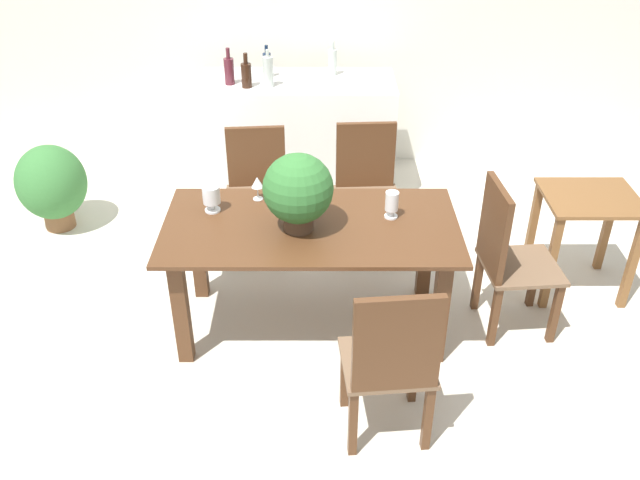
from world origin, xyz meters
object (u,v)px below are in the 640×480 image
at_px(kitchen_counter, 297,137).
at_px(wine_bottle_tall, 245,74).
at_px(dining_table, 310,245).
at_px(side_table, 585,219).
at_px(wine_bottle_green, 266,65).
at_px(wine_bottle_amber, 228,70).
at_px(flower_centerpiece, 297,190).
at_px(chair_far_left, 256,184).
at_px(chair_foot_end, 505,253).
at_px(chair_far_right, 365,182).
at_px(wine_glass, 256,183).
at_px(wine_bottle_clear, 267,72).
at_px(chair_near_right, 391,360).
at_px(crystal_vase_left, 391,203).
at_px(wine_bottle_dark, 332,62).
at_px(crystal_vase_center_near, 210,196).

height_order(kitchen_counter, wine_bottle_tall, wine_bottle_tall).
height_order(dining_table, side_table, dining_table).
height_order(wine_bottle_green, wine_bottle_tall, wine_bottle_tall).
bearing_deg(wine_bottle_amber, flower_centerpiece, -72.22).
distance_m(chair_far_left, chair_foot_end, 1.87).
xyz_separation_m(kitchen_counter, wine_bottle_tall, (-0.39, -0.16, 0.60)).
distance_m(wine_bottle_amber, side_table, 2.90).
relative_size(chair_far_right, wine_bottle_amber, 3.32).
distance_m(flower_centerpiece, wine_glass, 0.47).
bearing_deg(wine_glass, wine_bottle_clear, 90.60).
relative_size(wine_bottle_tall, side_table, 0.38).
relative_size(chair_far_left, wine_bottle_green, 3.50).
bearing_deg(wine_bottle_green, wine_bottle_tall, -122.20).
xyz_separation_m(chair_near_right, wine_bottle_clear, (-0.76, 2.71, 0.55)).
distance_m(chair_far_right, chair_foot_end, 1.26).
height_order(wine_bottle_green, wine_bottle_clear, wine_bottle_clear).
height_order(flower_centerpiece, wine_bottle_tall, wine_bottle_tall).
distance_m(chair_far_right, side_table, 1.53).
relative_size(chair_far_right, side_table, 1.34).
bearing_deg(crystal_vase_left, dining_table, -170.22).
bearing_deg(chair_near_right, chair_far_right, -94.90).
height_order(chair_far_right, wine_bottle_dark, wine_bottle_dark).
distance_m(chair_near_right, wine_bottle_green, 3.08).
bearing_deg(wine_bottle_tall, wine_bottle_green, 57.80).
relative_size(chair_far_right, wine_bottle_green, 3.64).
bearing_deg(wine_bottle_clear, chair_far_right, -46.26).
distance_m(chair_far_right, wine_bottle_dark, 1.22).
xyz_separation_m(chair_near_right, flower_centerpiece, (-0.48, 0.91, 0.46)).
bearing_deg(chair_far_right, wine_bottle_dark, 99.43).
bearing_deg(wine_bottle_clear, flower_centerpiece, -81.06).
bearing_deg(chair_foot_end, chair_far_right, 34.60).
xyz_separation_m(chair_far_right, side_table, (1.43, -0.54, 0.00)).
height_order(flower_centerpiece, side_table, flower_centerpiece).
bearing_deg(side_table, chair_foot_end, -145.95).
distance_m(chair_near_right, chair_far_right, 1.93).
distance_m(chair_far_left, wine_glass, 0.74).
xyz_separation_m(wine_bottle_dark, wine_bottle_tall, (-0.68, -0.29, -0.01)).
height_order(crystal_vase_left, side_table, crystal_vase_left).
xyz_separation_m(chair_near_right, chair_far_right, (-0.01, 1.93, -0.02)).
distance_m(flower_centerpiece, kitchen_counter, 2.01).
relative_size(chair_foot_end, wine_bottle_clear, 3.44).
distance_m(wine_bottle_clear, side_table, 2.61).
xyz_separation_m(wine_bottle_green, side_table, (2.20, -1.55, -0.55)).
bearing_deg(wine_glass, kitchen_counter, 82.54).
bearing_deg(wine_glass, chair_far_right, 41.82).
height_order(wine_bottle_amber, wine_bottle_clear, wine_bottle_clear).
height_order(chair_near_right, wine_bottle_green, wine_bottle_green).
xyz_separation_m(wine_bottle_amber, wine_bottle_dark, (0.82, 0.21, 0.00)).
bearing_deg(side_table, flower_centerpiece, -166.01).
xyz_separation_m(crystal_vase_left, crystal_vase_center_near, (-1.09, 0.08, 0.01)).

